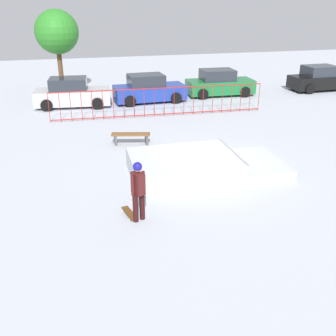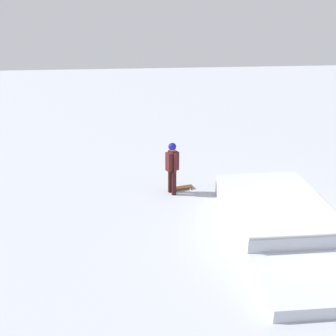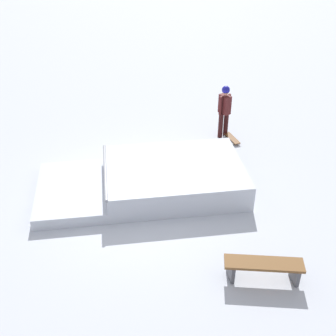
# 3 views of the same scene
# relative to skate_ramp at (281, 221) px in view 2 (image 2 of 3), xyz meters

# --- Properties ---
(ground_plane) EXTENTS (60.00, 60.00, 0.00)m
(ground_plane) POSITION_rel_skate_ramp_xyz_m (0.43, 0.37, -0.32)
(ground_plane) COLOR #B2B7C1
(skate_ramp) EXTENTS (5.44, 2.69, 0.74)m
(skate_ramp) POSITION_rel_skate_ramp_xyz_m (0.00, 0.00, 0.00)
(skate_ramp) COLOR silver
(skate_ramp) RESTS_ON ground
(skater) EXTENTS (0.41, 0.44, 1.73)m
(skater) POSITION_rel_skate_ramp_xyz_m (-2.52, -2.64, 0.69)
(skater) COLOR black
(skater) RESTS_ON ground
(skateboard) EXTENTS (0.38, 0.82, 0.09)m
(skateboard) POSITION_rel_skate_ramp_xyz_m (-2.74, -2.31, -0.24)
(skateboard) COLOR #593314
(skateboard) RESTS_ON ground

